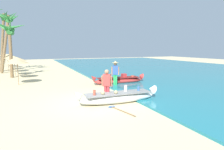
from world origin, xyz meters
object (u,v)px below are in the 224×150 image
object	(u,v)px
palm_tree_tall_inland	(8,24)
palm_tree_leaning_seaward	(3,24)
paddle	(118,109)
person_tourist_customer	(107,84)
person_vendor_hatted	(115,72)
boat_white_foreground	(118,97)
palm_tree_far_behind	(9,33)
boat_red_midground	(119,80)

from	to	relation	value
palm_tree_tall_inland	palm_tree_leaning_seaward	bearing A→B (deg)	109.96
palm_tree_tall_inland	paddle	world-z (taller)	palm_tree_tall_inland
paddle	palm_tree_tall_inland	bearing A→B (deg)	108.67
person_tourist_customer	palm_tree_tall_inland	distance (m)	16.12
person_vendor_hatted	paddle	world-z (taller)	person_vendor_hatted
paddle	boat_white_foreground	bearing A→B (deg)	65.38
palm_tree_far_behind	paddle	xyz separation A→B (m)	(5.00, -12.05, -3.95)
boat_white_foreground	person_tourist_customer	distance (m)	0.87
palm_tree_tall_inland	paddle	size ratio (longest dim) A/B	3.93
palm_tree_leaning_seaward	boat_white_foreground	bearing A→B (deg)	-68.82
palm_tree_far_behind	paddle	distance (m)	13.64
boat_red_midground	palm_tree_tall_inland	size ratio (longest dim) A/B	0.64
person_vendor_hatted	palm_tree_tall_inland	world-z (taller)	palm_tree_tall_inland
boat_red_midground	palm_tree_far_behind	size ratio (longest dim) A/B	0.83
palm_tree_far_behind	paddle	world-z (taller)	palm_tree_far_behind
boat_red_midground	palm_tree_far_behind	distance (m)	10.73
boat_white_foreground	boat_red_midground	world-z (taller)	boat_white_foreground
palm_tree_leaning_seaward	paddle	bearing A→B (deg)	-71.20
person_vendor_hatted	paddle	size ratio (longest dim) A/B	1.09
boat_white_foreground	palm_tree_tall_inland	bearing A→B (deg)	111.32
boat_red_midground	palm_tree_leaning_seaward	world-z (taller)	palm_tree_leaning_seaward
person_tourist_customer	palm_tree_leaning_seaward	world-z (taller)	palm_tree_leaning_seaward
person_tourist_customer	palm_tree_far_behind	bearing A→B (deg)	115.21
palm_tree_tall_inland	person_tourist_customer	bearing A→B (deg)	-69.62
boat_white_foreground	palm_tree_leaning_seaward	xyz separation A→B (m)	(-6.47, 16.69, 5.05)
palm_tree_tall_inland	palm_tree_far_behind	xyz separation A→B (m)	(0.39, -3.90, -1.26)
person_vendor_hatted	palm_tree_far_behind	distance (m)	10.56
boat_red_midground	palm_tree_far_behind	xyz separation A→B (m)	(-7.62, 6.58, 3.69)
boat_white_foreground	person_vendor_hatted	distance (m)	4.13
person_tourist_customer	palm_tree_tall_inland	xyz separation A→B (m)	(-5.41, 14.56, 4.32)
person_vendor_hatted	boat_white_foreground	bearing A→B (deg)	-112.57
boat_white_foreground	palm_tree_far_behind	distance (m)	12.88
boat_white_foreground	paddle	world-z (taller)	boat_white_foreground
boat_red_midground	person_vendor_hatted	distance (m)	1.23
boat_white_foreground	boat_red_midground	bearing A→B (deg)	64.22
palm_tree_leaning_seaward	palm_tree_far_behind	world-z (taller)	palm_tree_leaning_seaward
boat_red_midground	person_tourist_customer	world-z (taller)	person_tourist_customer
boat_white_foreground	paddle	distance (m)	1.11
boat_white_foreground	paddle	bearing A→B (deg)	-114.62
boat_red_midground	person_tourist_customer	bearing A→B (deg)	-122.55
person_tourist_customer	palm_tree_leaning_seaward	xyz separation A→B (m)	(-6.03, 16.28, 4.42)
palm_tree_leaning_seaward	palm_tree_far_behind	size ratio (longest dim) A/B	1.37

